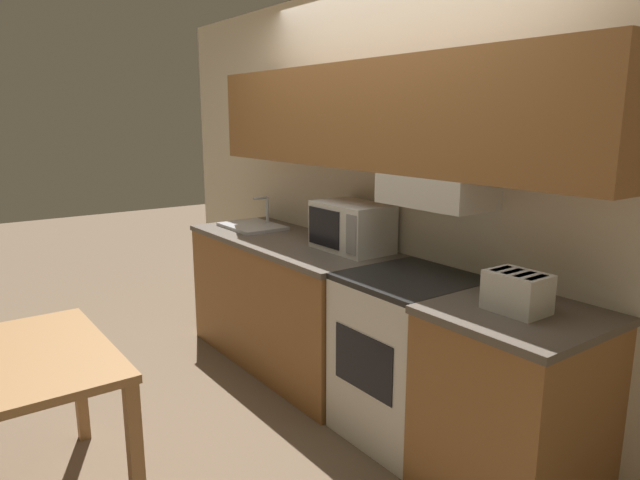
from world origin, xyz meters
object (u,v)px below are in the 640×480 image
toaster (517,292)px  sink_basin (252,226)px  microwave (352,227)px  dining_table (24,379)px  stove_range (408,356)px

toaster → sink_basin: bearing=179.6°
microwave → dining_table: bearing=-86.5°
dining_table → stove_range: bearing=73.2°
stove_range → toaster: toaster is taller
microwave → toaster: bearing=-6.7°
sink_basin → dining_table: sink_basin is taller
stove_range → sink_basin: (-1.67, -0.01, 0.47)m
toaster → microwave: bearing=173.3°
dining_table → sink_basin: bearing=122.5°
microwave → sink_basin: (-1.02, -0.14, -0.13)m
stove_range → toaster: 0.85m
toaster → sink_basin: (-2.33, 0.01, -0.07)m
toaster → dining_table: bearing=-124.2°
stove_range → toaster: size_ratio=3.46×
sink_basin → stove_range: bearing=0.3°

